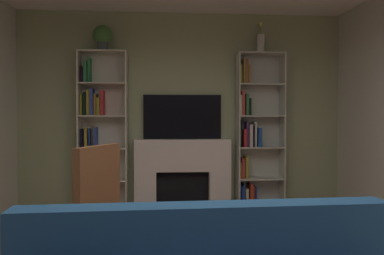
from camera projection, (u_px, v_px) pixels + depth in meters
wall_back_accent at (182, 111)px, 5.73m from camera, size 4.80×0.06×2.85m
fireplace at (183, 173)px, 5.62m from camera, size 1.48×0.51×1.02m
tv at (182, 117)px, 5.68m from camera, size 1.12×0.06×0.64m
bookshelf_left at (98, 134)px, 5.52m from camera, size 0.67×0.29×2.26m
bookshelf_right at (254, 136)px, 5.69m from camera, size 0.67×0.30×2.26m
potted_plant at (103, 36)px, 5.44m from camera, size 0.26×0.26×0.36m
vase_with_flowers at (260, 41)px, 5.62m from camera, size 0.11×0.11×0.45m
armchair at (78, 213)px, 3.13m from camera, size 0.80×0.81×1.11m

